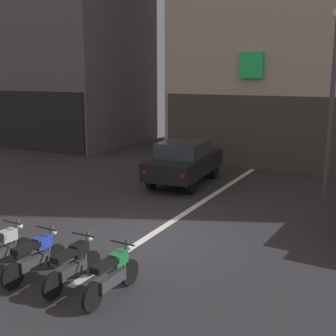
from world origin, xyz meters
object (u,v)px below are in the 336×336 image
street_lamp (333,86)px  motorcycle_black_row_centre (73,264)px  motorcycle_silver_row_leftmost (1,249)px  motorcycle_blue_row_left_mid (36,256)px  motorcycle_green_row_right_mid (112,274)px  car_black_crossing_near (184,161)px  car_grey_down_street (286,144)px

street_lamp → motorcycle_black_row_centre: bearing=-112.8°
motorcycle_silver_row_leftmost → motorcycle_blue_row_left_mid: same height
motorcycle_black_row_centre → motorcycle_green_row_right_mid: 0.93m
car_black_crossing_near → motorcycle_green_row_right_mid: 8.87m
motorcycle_blue_row_left_mid → motorcycle_green_row_right_mid: (1.85, 0.05, 0.00)m
motorcycle_blue_row_left_mid → street_lamp: bearing=62.2°
car_black_crossing_near → car_grey_down_street: size_ratio=1.01×
motorcycle_blue_row_left_mid → motorcycle_silver_row_leftmost: bearing=-177.1°
street_lamp → motorcycle_silver_row_leftmost: (-5.35, -8.42, -3.26)m
car_grey_down_street → motorcycle_silver_row_leftmost: size_ratio=2.51×
car_grey_down_street → motorcycle_black_row_centre: size_ratio=2.51×
car_black_crossing_near → motorcycle_blue_row_left_mid: size_ratio=2.53×
car_black_crossing_near → motorcycle_black_row_centre: car_black_crossing_near is taller
motorcycle_blue_row_left_mid → motorcycle_green_row_right_mid: same height
car_grey_down_street → motorcycle_blue_row_left_mid: (-1.78, -14.43, -0.43)m
car_black_crossing_near → motorcycle_silver_row_leftmost: size_ratio=2.52×
car_black_crossing_near → street_lamp: bearing=-1.7°
street_lamp → motorcycle_blue_row_left_mid: (-4.42, -8.38, -3.26)m
street_lamp → motorcycle_blue_row_left_mid: bearing=-117.8°
motorcycle_blue_row_left_mid → motorcycle_black_row_centre: (0.93, 0.06, 0.00)m
motorcycle_black_row_centre → motorcycle_green_row_right_mid: bearing=-0.5°
motorcycle_black_row_centre → street_lamp: bearing=67.2°
motorcycle_silver_row_leftmost → motorcycle_green_row_right_mid: bearing=2.0°
car_black_crossing_near → motorcycle_blue_row_left_mid: bearing=-85.3°
car_black_crossing_near → street_lamp: (5.12, -0.15, 2.83)m
street_lamp → motorcycle_blue_row_left_mid: 10.02m
street_lamp → motorcycle_black_row_centre: street_lamp is taller
car_grey_down_street → motorcycle_blue_row_left_mid: bearing=-97.0°
motorcycle_silver_row_leftmost → motorcycle_green_row_right_mid: 2.78m
street_lamp → motorcycle_silver_row_leftmost: 10.50m
motorcycle_silver_row_leftmost → motorcycle_green_row_right_mid: size_ratio=1.00×
car_grey_down_street → motorcycle_black_row_centre: car_grey_down_street is taller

